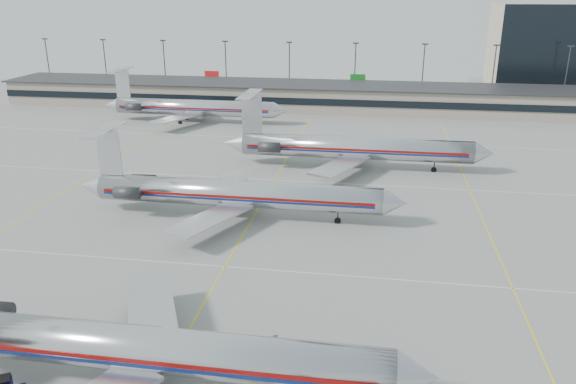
# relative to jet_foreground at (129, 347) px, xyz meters

# --- Properties ---
(ground) EXTENTS (260.00, 260.00, 0.00)m
(ground) POSITION_rel_jet_foreground_xyz_m (1.90, 9.85, -3.32)
(ground) COLOR gray
(ground) RESTS_ON ground
(apron_markings) EXTENTS (160.00, 0.15, 0.02)m
(apron_markings) POSITION_rel_jet_foreground_xyz_m (1.90, 19.85, -3.31)
(apron_markings) COLOR silver
(apron_markings) RESTS_ON ground
(terminal) EXTENTS (162.00, 17.00, 6.25)m
(terminal) POSITION_rel_jet_foreground_xyz_m (1.90, 107.82, -0.17)
(terminal) COLOR gray
(terminal) RESTS_ON ground
(light_mast_row) EXTENTS (163.60, 0.40, 15.28)m
(light_mast_row) POSITION_rel_jet_foreground_xyz_m (1.90, 121.85, 5.26)
(light_mast_row) COLOR #38383D
(light_mast_row) RESTS_ON ground
(distant_building) EXTENTS (30.00, 20.00, 25.00)m
(distant_building) POSITION_rel_jet_foreground_xyz_m (63.90, 137.85, 9.18)
(distant_building) COLOR tan
(distant_building) RESTS_ON ground
(jet_foreground) EXTENTS (43.77, 25.77, 11.46)m
(jet_foreground) POSITION_rel_jet_foreground_xyz_m (0.00, 0.00, 0.00)
(jet_foreground) COLOR silver
(jet_foreground) RESTS_ON ground
(jet_second_row) EXTENTS (43.93, 25.87, 11.50)m
(jet_second_row) POSITION_rel_jet_foreground_xyz_m (-0.97, 33.91, 0.01)
(jet_second_row) COLOR silver
(jet_second_row) RESTS_ON ground
(jet_third_row) EXTENTS (45.06, 27.72, 12.32)m
(jet_third_row) POSITION_rel_jet_foreground_xyz_m (13.16, 58.26, 0.25)
(jet_third_row) COLOR silver
(jet_third_row) RESTS_ON ground
(jet_back_row) EXTENTS (42.96, 26.42, 11.75)m
(jet_back_row) POSITION_rel_jet_foreground_xyz_m (-24.34, 87.83, 0.09)
(jet_back_row) COLOR silver
(jet_back_row) RESTS_ON ground
(belt_loader) EXTENTS (5.01, 2.40, 2.57)m
(belt_loader) POSITION_rel_jet_foreground_xyz_m (7.99, 3.46, -2.64)
(belt_loader) COLOR #9A9A9A
(belt_loader) RESTS_ON ground
(ramp_worker_near) EXTENTS (0.77, 0.65, 1.81)m
(ramp_worker_near) POSITION_rel_jet_foreground_xyz_m (14.26, 2.82, -2.42)
(ramp_worker_near) COLOR #BDE015
(ramp_worker_near) RESTS_ON ground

